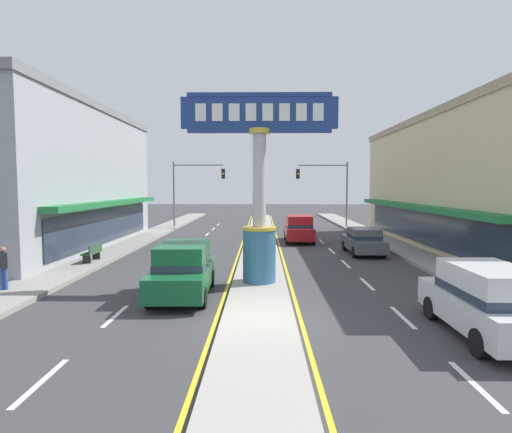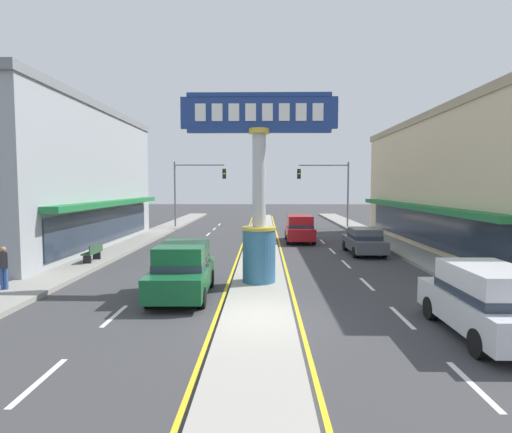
{
  "view_description": "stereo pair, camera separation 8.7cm",
  "coord_description": "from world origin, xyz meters",
  "px_view_note": "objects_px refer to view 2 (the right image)",
  "views": [
    {
      "loc": [
        0.1,
        -12.33,
        3.98
      ],
      "look_at": [
        -0.16,
        6.79,
        2.6
      ],
      "focal_mm": 29.91,
      "sensor_mm": 36.0,
      "label": 1
    },
    {
      "loc": [
        0.19,
        -12.33,
        3.98
      ],
      "look_at": [
        -0.16,
        6.79,
        2.6
      ],
      "focal_mm": 29.91,
      "sensor_mm": 36.0,
      "label": 2
    }
  ],
  "objects_px": {
    "district_sign": "(259,196)",
    "sedan_near_left_lane": "(364,241)",
    "suv_near_right_lane": "(300,228)",
    "storefront_right": "(498,183)",
    "street_bench": "(93,252)",
    "pedestrian_near_kerb": "(4,265)",
    "suv_mid_left_lane": "(487,301)",
    "suv_far_right_lane": "(183,269)",
    "storefront_left": "(30,178)",
    "traffic_light_left_side": "(194,183)",
    "traffic_light_right_side": "(329,183)"
  },
  "relations": [
    {
      "from": "district_sign",
      "to": "sedan_near_left_lane",
      "type": "height_order",
      "value": "district_sign"
    },
    {
      "from": "suv_near_right_lane",
      "to": "storefront_right",
      "type": "bearing_deg",
      "value": -17.62
    },
    {
      "from": "street_bench",
      "to": "pedestrian_near_kerb",
      "type": "xyz_separation_m",
      "value": [
        -0.94,
        -5.88,
        0.43
      ]
    },
    {
      "from": "storefront_right",
      "to": "pedestrian_near_kerb",
      "type": "relative_size",
      "value": 15.88
    },
    {
      "from": "district_sign",
      "to": "storefront_right",
      "type": "xyz_separation_m",
      "value": [
        14.45,
        9.46,
        0.59
      ]
    },
    {
      "from": "sedan_near_left_lane",
      "to": "suv_mid_left_lane",
      "type": "bearing_deg",
      "value": -90.0
    },
    {
      "from": "street_bench",
      "to": "suv_far_right_lane",
      "type": "bearing_deg",
      "value": -46.76
    },
    {
      "from": "suv_far_right_lane",
      "to": "suv_near_right_lane",
      "type": "bearing_deg",
      "value": 69.9
    },
    {
      "from": "suv_mid_left_lane",
      "to": "storefront_left",
      "type": "bearing_deg",
      "value": 143.0
    },
    {
      "from": "traffic_light_left_side",
      "to": "traffic_light_right_side",
      "type": "height_order",
      "value": "same"
    },
    {
      "from": "suv_far_right_lane",
      "to": "street_bench",
      "type": "xyz_separation_m",
      "value": [
        -5.68,
        6.04,
        -0.34
      ]
    },
    {
      "from": "suv_mid_left_lane",
      "to": "street_bench",
      "type": "distance_m",
      "value": 17.62
    },
    {
      "from": "district_sign",
      "to": "traffic_light_left_side",
      "type": "distance_m",
      "value": 23.49
    },
    {
      "from": "suv_near_right_lane",
      "to": "street_bench",
      "type": "relative_size",
      "value": 2.89
    },
    {
      "from": "district_sign",
      "to": "street_bench",
      "type": "xyz_separation_m",
      "value": [
        -8.41,
        4.29,
        -2.94
      ]
    },
    {
      "from": "suv_near_right_lane",
      "to": "suv_far_right_lane",
      "type": "bearing_deg",
      "value": -110.1
    },
    {
      "from": "storefront_right",
      "to": "pedestrian_near_kerb",
      "type": "xyz_separation_m",
      "value": [
        -23.8,
        -11.04,
        -3.11
      ]
    },
    {
      "from": "district_sign",
      "to": "suv_mid_left_lane",
      "type": "distance_m",
      "value": 8.76
    },
    {
      "from": "storefront_left",
      "to": "traffic_light_left_side",
      "type": "height_order",
      "value": "storefront_left"
    },
    {
      "from": "street_bench",
      "to": "storefront_right",
      "type": "bearing_deg",
      "value": 12.74
    },
    {
      "from": "traffic_light_right_side",
      "to": "sedan_near_left_lane",
      "type": "relative_size",
      "value": 1.44
    },
    {
      "from": "storefront_left",
      "to": "suv_near_right_lane",
      "type": "relative_size",
      "value": 4.24
    },
    {
      "from": "suv_mid_left_lane",
      "to": "traffic_light_right_side",
      "type": "bearing_deg",
      "value": 89.44
    },
    {
      "from": "suv_far_right_lane",
      "to": "suv_mid_left_lane",
      "type": "distance_m",
      "value": 9.65
    },
    {
      "from": "suv_near_right_lane",
      "to": "suv_far_right_lane",
      "type": "distance_m",
      "value": 15.9
    },
    {
      "from": "suv_far_right_lane",
      "to": "sedan_near_left_lane",
      "type": "bearing_deg",
      "value": 47.74
    },
    {
      "from": "traffic_light_left_side",
      "to": "sedan_near_left_lane",
      "type": "bearing_deg",
      "value": -50.01
    },
    {
      "from": "district_sign",
      "to": "suv_mid_left_lane",
      "type": "bearing_deg",
      "value": -43.87
    },
    {
      "from": "storefront_right",
      "to": "street_bench",
      "type": "height_order",
      "value": "storefront_right"
    },
    {
      "from": "suv_near_right_lane",
      "to": "street_bench",
      "type": "xyz_separation_m",
      "value": [
        -11.14,
        -8.89,
        -0.34
      ]
    },
    {
      "from": "district_sign",
      "to": "storefront_left",
      "type": "relative_size",
      "value": 0.38
    },
    {
      "from": "storefront_right",
      "to": "sedan_near_left_lane",
      "type": "height_order",
      "value": "storefront_right"
    },
    {
      "from": "suv_near_right_lane",
      "to": "street_bench",
      "type": "bearing_deg",
      "value": -141.43
    },
    {
      "from": "storefront_left",
      "to": "traffic_light_right_side",
      "type": "distance_m",
      "value": 24.81
    },
    {
      "from": "district_sign",
      "to": "traffic_light_right_side",
      "type": "bearing_deg",
      "value": 74.77
    },
    {
      "from": "suv_far_right_lane",
      "to": "pedestrian_near_kerb",
      "type": "relative_size",
      "value": 2.93
    },
    {
      "from": "suv_mid_left_lane",
      "to": "sedan_near_left_lane",
      "type": "bearing_deg",
      "value": 90.0
    },
    {
      "from": "traffic_light_left_side",
      "to": "sedan_near_left_lane",
      "type": "xyz_separation_m",
      "value": [
        12.35,
        -14.72,
        -3.46
      ]
    },
    {
      "from": "suv_far_right_lane",
      "to": "sedan_near_left_lane",
      "type": "xyz_separation_m",
      "value": [
        8.76,
        9.64,
        -0.2
      ]
    },
    {
      "from": "suv_far_right_lane",
      "to": "suv_mid_left_lane",
      "type": "relative_size",
      "value": 1.01
    },
    {
      "from": "traffic_light_left_side",
      "to": "traffic_light_right_side",
      "type": "distance_m",
      "value": 12.65
    },
    {
      "from": "street_bench",
      "to": "pedestrian_near_kerb",
      "type": "relative_size",
      "value": 1.01
    },
    {
      "from": "district_sign",
      "to": "street_bench",
      "type": "bearing_deg",
      "value": 153.0
    },
    {
      "from": "pedestrian_near_kerb",
      "to": "sedan_near_left_lane",
      "type": "bearing_deg",
      "value": 31.64
    },
    {
      "from": "district_sign",
      "to": "storefront_right",
      "type": "distance_m",
      "value": 17.28
    },
    {
      "from": "suv_mid_left_lane",
      "to": "district_sign",
      "type": "bearing_deg",
      "value": 136.13
    },
    {
      "from": "traffic_light_right_side",
      "to": "suv_near_right_lane",
      "type": "bearing_deg",
      "value": -109.68
    },
    {
      "from": "traffic_light_left_side",
      "to": "pedestrian_near_kerb",
      "type": "xyz_separation_m",
      "value": [
        -3.04,
        -24.2,
        -3.17
      ]
    },
    {
      "from": "traffic_light_left_side",
      "to": "suv_near_right_lane",
      "type": "xyz_separation_m",
      "value": [
        9.05,
        -9.43,
        -3.26
      ]
    },
    {
      "from": "district_sign",
      "to": "storefront_left",
      "type": "height_order",
      "value": "storefront_left"
    }
  ]
}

